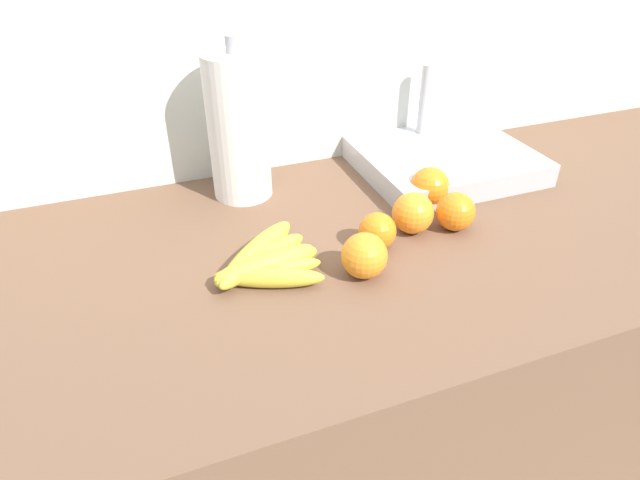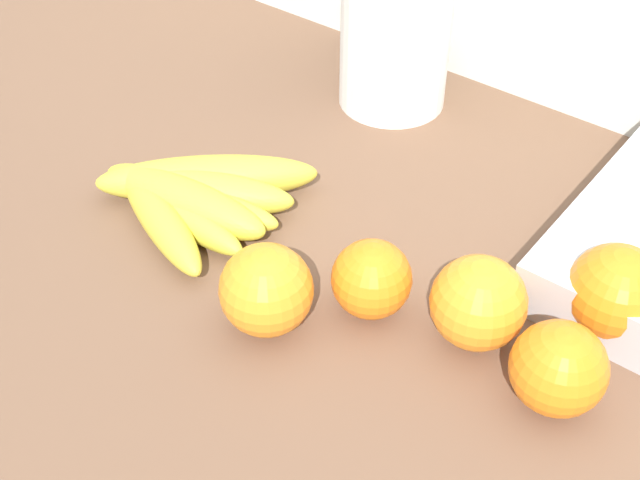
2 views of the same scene
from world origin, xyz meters
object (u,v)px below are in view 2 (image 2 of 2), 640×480
banana_bunch (188,196)px  orange_right (479,302)px  orange_far_right (558,368)px  orange_back_right (372,279)px  orange_front (266,290)px  orange_back_left (616,292)px

banana_bunch → orange_right: size_ratio=2.62×
orange_right → orange_far_right: size_ratio=1.07×
banana_bunch → orange_back_right: orange_back_right is taller
banana_bunch → orange_front: 0.16m
orange_far_right → orange_front: orange_front is taller
orange_right → orange_back_right: orange_right is taller
orange_right → orange_far_right: bearing=-14.5°
orange_far_right → orange_front: 0.22m
banana_bunch → orange_front: size_ratio=2.63×
orange_right → orange_front: 0.16m
banana_bunch → orange_front: orange_front is taller
orange_back_right → orange_back_left: size_ratio=0.85×
orange_far_right → orange_back_left: size_ratio=0.91×
orange_right → orange_front: (-0.14, -0.09, -0.00)m
orange_back_right → orange_far_right: bearing=2.0°
orange_right → orange_back_left: size_ratio=0.97×
banana_bunch → orange_right: 0.28m
orange_back_right → orange_back_left: bearing=31.9°
orange_front → orange_right: bearing=33.3°
orange_back_left → orange_far_right: bearing=-91.0°
banana_bunch → orange_far_right: (0.36, 0.01, 0.02)m
banana_bunch → orange_back_right: 0.20m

